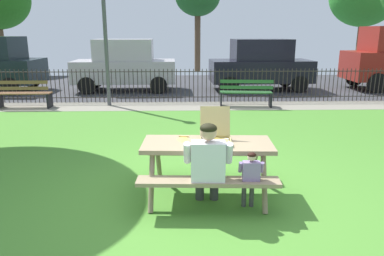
# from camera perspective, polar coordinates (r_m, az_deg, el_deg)

# --- Properties ---
(ground) EXTENTS (28.00, 11.22, 0.02)m
(ground) POSITION_cam_1_polar(r_m,az_deg,el_deg) (6.78, 0.02, -4.83)
(ground) COLOR #4D8C30
(cobblestone_walkway) EXTENTS (28.00, 1.40, 0.01)m
(cobblestone_walkway) POSITION_cam_1_polar(r_m,az_deg,el_deg) (11.52, -0.69, 3.41)
(cobblestone_walkway) COLOR gray
(street_asphalt) EXTENTS (28.00, 7.65, 0.01)m
(street_asphalt) POSITION_cam_1_polar(r_m,az_deg,el_deg) (15.99, -0.96, 6.60)
(street_asphalt) COLOR #38383D
(picnic_table_foreground) EXTENTS (1.87, 1.56, 0.79)m
(picnic_table_foreground) POSITION_cam_1_polar(r_m,az_deg,el_deg) (5.16, 2.38, -4.10)
(picnic_table_foreground) COLOR #958061
(picnic_table_foreground) RESTS_ON ground
(pizza_box_open) EXTENTS (0.45, 0.53, 0.46)m
(pizza_box_open) POSITION_cam_1_polar(r_m,az_deg,el_deg) (5.14, 3.65, -1.15)
(pizza_box_open) COLOR tan
(pizza_box_open) RESTS_ON picnic_table_foreground
(pizza_slice_on_table) EXTENTS (0.18, 0.28, 0.02)m
(pizza_slice_on_table) POSITION_cam_1_polar(r_m,az_deg,el_deg) (5.27, -1.42, -1.63)
(pizza_slice_on_table) COLOR #EBCB51
(pizza_slice_on_table) RESTS_ON picnic_table_foreground
(adult_at_table) EXTENTS (0.62, 0.60, 1.19)m
(adult_at_table) POSITION_cam_1_polar(r_m,az_deg,el_deg) (4.67, 2.48, -5.39)
(adult_at_table) COLOR #3B3B3B
(adult_at_table) RESTS_ON ground
(child_at_table) EXTENTS (0.32, 0.31, 0.83)m
(child_at_table) POSITION_cam_1_polar(r_m,az_deg,el_deg) (4.74, 9.03, -7.24)
(child_at_table) COLOR #444444
(child_at_table) RESTS_ON ground
(iron_fence_streetside) EXTENTS (18.84, 0.03, 1.09)m
(iron_fence_streetside) POSITION_cam_1_polar(r_m,az_deg,el_deg) (12.12, -0.75, 6.65)
(iron_fence_streetside) COLOR #2D2823
(iron_fence_streetside) RESTS_ON ground
(park_bench_left) EXTENTS (1.60, 0.47, 0.85)m
(park_bench_left) POSITION_cam_1_polar(r_m,az_deg,el_deg) (12.29, -24.69, 4.77)
(park_bench_left) COLOR brown
(park_bench_left) RESTS_ON ground
(park_bench_center) EXTENTS (1.63, 0.60, 0.85)m
(park_bench_center) POSITION_cam_1_polar(r_m,az_deg,el_deg) (11.48, 8.37, 5.35)
(park_bench_center) COLOR #2C612E
(park_bench_center) RESTS_ON ground
(lamp_post_walkway) EXTENTS (0.28, 0.28, 4.44)m
(lamp_post_walkway) POSITION_cam_1_polar(r_m,az_deg,el_deg) (11.71, -13.46, 16.42)
(lamp_post_walkway) COLOR #4C4C51
(lamp_post_walkway) RESTS_ON ground
(parked_car_left) EXTENTS (3.95, 1.93, 1.98)m
(parked_car_left) POSITION_cam_1_polar(r_m,az_deg,el_deg) (14.72, -10.41, 9.64)
(parked_car_left) COLOR #B8B1B5
(parked_car_left) RESTS_ON ground
(parked_car_center) EXTENTS (3.97, 1.97, 1.98)m
(parked_car_center) POSITION_cam_1_polar(r_m,az_deg,el_deg) (14.88, 10.59, 9.69)
(parked_car_center) COLOR black
(parked_car_center) RESTS_ON ground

